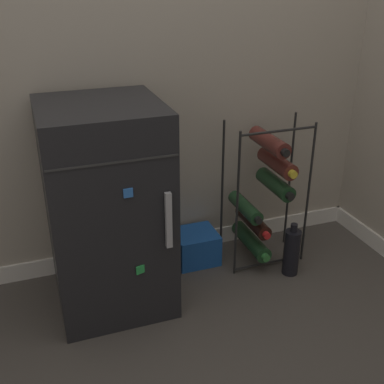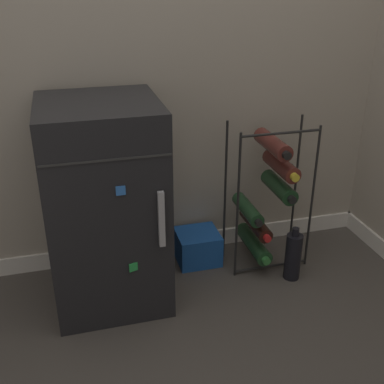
{
  "view_description": "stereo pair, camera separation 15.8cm",
  "coord_description": "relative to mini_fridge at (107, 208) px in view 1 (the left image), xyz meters",
  "views": [
    {
      "loc": [
        -0.74,
        -1.51,
        1.39
      ],
      "look_at": [
        -0.07,
        0.36,
        0.46
      ],
      "focal_mm": 45.0,
      "sensor_mm": 36.0,
      "label": 1
    },
    {
      "loc": [
        -0.59,
        -1.55,
        1.39
      ],
      "look_at": [
        -0.07,
        0.36,
        0.46
      ],
      "focal_mm": 45.0,
      "sensor_mm": 36.0,
      "label": 2
    }
  ],
  "objects": [
    {
      "name": "wine_rack",
      "position": [
        0.78,
        0.06,
        -0.08
      ],
      "size": [
        0.39,
        0.33,
        0.74
      ],
      "color": "black",
      "rests_on": "ground_plane"
    },
    {
      "name": "soda_box",
      "position": [
        0.46,
        0.16,
        -0.37
      ],
      "size": [
        0.21,
        0.2,
        0.16
      ],
      "color": "#194C9E",
      "rests_on": "ground_plane"
    },
    {
      "name": "ground_plane",
      "position": [
        0.46,
        -0.33,
        -0.46
      ],
      "size": [
        14.0,
        14.0,
        0.0
      ],
      "primitive_type": "plane",
      "color": "#423D38"
    },
    {
      "name": "loose_bottle_floor",
      "position": [
        0.86,
        -0.11,
        -0.33
      ],
      "size": [
        0.08,
        0.08,
        0.28
      ],
      "color": "black",
      "rests_on": "ground_plane"
    },
    {
      "name": "mini_fridge",
      "position": [
        0.0,
        0.0,
        0.0
      ],
      "size": [
        0.49,
        0.53,
        0.91
      ],
      "color": "black",
      "rests_on": "ground_plane"
    },
    {
      "name": "wall_back",
      "position": [
        0.46,
        0.31,
        0.78
      ],
      "size": [
        6.91,
        0.07,
        2.5
      ],
      "color": "#9E9384",
      "rests_on": "ground_plane"
    }
  ]
}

